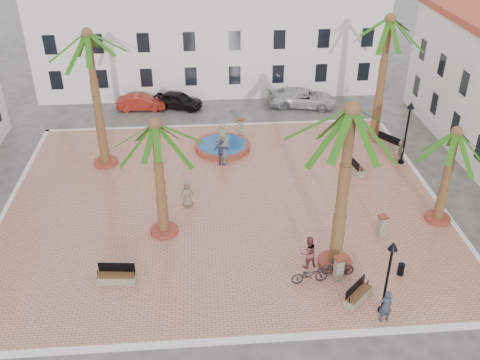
{
  "coord_description": "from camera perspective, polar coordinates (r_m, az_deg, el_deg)",
  "views": [
    {
      "loc": [
        -1.19,
        -27.27,
        17.94
      ],
      "look_at": [
        1.0,
        0.0,
        1.6
      ],
      "focal_mm": 40.0,
      "sensor_mm": 36.0,
      "label": 1
    }
  ],
  "objects": [
    {
      "name": "ground",
      "position": [
        32.67,
        -1.75,
        -2.48
      ],
      "size": [
        120.0,
        120.0,
        0.0
      ],
      "primitive_type": "plane",
      "color": "#56544F",
      "rests_on": "ground"
    },
    {
      "name": "plaza",
      "position": [
        32.63,
        -1.75,
        -2.37
      ],
      "size": [
        26.0,
        22.0,
        0.15
      ],
      "primitive_type": "cube",
      "color": "#BB745F",
      "rests_on": "ground"
    },
    {
      "name": "kerb_n",
      "position": [
        42.25,
        -2.56,
        5.81
      ],
      "size": [
        26.3,
        0.3,
        0.16
      ],
      "primitive_type": "cube",
      "color": "silver",
      "rests_on": "ground"
    },
    {
      "name": "kerb_s",
      "position": [
        24.19,
        -0.28,
        -16.74
      ],
      "size": [
        26.3,
        0.3,
        0.16
      ],
      "primitive_type": "cube",
      "color": "silver",
      "rests_on": "ground"
    },
    {
      "name": "kerb_e",
      "position": [
        35.56,
        19.66,
        -1.31
      ],
      "size": [
        0.3,
        22.3,
        0.16
      ],
      "primitive_type": "cube",
      "color": "silver",
      "rests_on": "ground"
    },
    {
      "name": "kerb_w",
      "position": [
        34.67,
        -23.77,
        -3.11
      ],
      "size": [
        0.3,
        22.3,
        0.16
      ],
      "primitive_type": "cube",
      "color": "silver",
      "rests_on": "ground"
    },
    {
      "name": "building_north",
      "position": [
        49.09,
        -3.15,
        15.23
      ],
      "size": [
        30.4,
        7.4,
        9.5
      ],
      "color": "white",
      "rests_on": "ground"
    },
    {
      "name": "fountain",
      "position": [
        38.43,
        -1.88,
        3.71
      ],
      "size": [
        3.93,
        3.93,
        2.03
      ],
      "color": "#9B3D2E",
      "rests_on": "plaza"
    },
    {
      "name": "palm_nw",
      "position": [
        34.69,
        -15.8,
        13.34
      ],
      "size": [
        5.28,
        5.28,
        9.3
      ],
      "color": "#9B3D2E",
      "rests_on": "plaza"
    },
    {
      "name": "palm_sw",
      "position": [
        27.29,
        -8.94,
        4.31
      ],
      "size": [
        5.04,
        5.04,
        6.92
      ],
      "color": "#9B3D2E",
      "rests_on": "plaza"
    },
    {
      "name": "palm_s",
      "position": [
        24.14,
        11.66,
        5.3
      ],
      "size": [
        5.62,
        5.62,
        8.97
      ],
      "color": "#9B3D2E",
      "rests_on": "plaza"
    },
    {
      "name": "palm_e",
      "position": [
        30.64,
        21.89,
        3.53
      ],
      "size": [
        4.74,
        4.74,
        5.92
      ],
      "color": "#9B3D2E",
      "rests_on": "plaza"
    },
    {
      "name": "palm_ne",
      "position": [
        38.59,
        15.52,
        14.88
      ],
      "size": [
        5.54,
        5.54,
        9.21
      ],
      "color": "#9B3D2E",
      "rests_on": "plaza"
    },
    {
      "name": "bench_s",
      "position": [
        27.26,
        -13.01,
        -10.08
      ],
      "size": [
        1.96,
        0.78,
        1.01
      ],
      "rotation": [
        0.0,
        0.0,
        -0.1
      ],
      "color": "gray",
      "rests_on": "plaza"
    },
    {
      "name": "bench_se",
      "position": [
        26.27,
        12.46,
        -11.93
      ],
      "size": [
        1.62,
        1.58,
        0.92
      ],
      "rotation": [
        0.0,
        0.0,
        0.76
      ],
      "color": "gray",
      "rests_on": "plaza"
    },
    {
      "name": "bench_e",
      "position": [
        36.42,
        12.1,
        1.38
      ],
      "size": [
        1.02,
        2.04,
        1.03
      ],
      "rotation": [
        0.0,
        0.0,
        1.79
      ],
      "color": "gray",
      "rests_on": "plaza"
    },
    {
      "name": "bench_ne",
      "position": [
        40.17,
        15.7,
        3.8
      ],
      "size": [
        1.6,
        1.95,
        1.03
      ],
      "rotation": [
        0.0,
        0.0,
        2.18
      ],
      "color": "gray",
      "rests_on": "plaza"
    },
    {
      "name": "lamppost_s",
      "position": [
        24.4,
        15.67,
        -8.78
      ],
      "size": [
        0.43,
        0.43,
        3.97
      ],
      "color": "black",
      "rests_on": "plaza"
    },
    {
      "name": "lamppost_e",
      "position": [
        37.0,
        17.48,
        5.88
      ],
      "size": [
        0.49,
        0.49,
        4.49
      ],
      "color": "black",
      "rests_on": "plaza"
    },
    {
      "name": "bollard_se",
      "position": [
        26.91,
        10.49,
        -9.23
      ],
      "size": [
        0.57,
        0.57,
        1.34
      ],
      "rotation": [
        0.0,
        0.0,
        0.22
      ],
      "color": "gray",
      "rests_on": "plaza"
    },
    {
      "name": "bollard_n",
      "position": [
        40.12,
        0.06,
        5.66
      ],
      "size": [
        0.6,
        0.6,
        1.39
      ],
      "rotation": [
        0.0,
        0.0,
        -0.24
      ],
      "color": "gray",
      "rests_on": "plaza"
    },
    {
      "name": "bollard_e",
      "position": [
        30.32,
        14.9,
        -4.71
      ],
      "size": [
        0.56,
        0.56,
        1.31
      ],
      "rotation": [
        0.0,
        0.0,
        0.22
      ],
      "color": "gray",
      "rests_on": "plaza"
    },
    {
      "name": "litter_bin",
      "position": [
        28.15,
        16.79,
        -9.1
      ],
      "size": [
        0.33,
        0.33,
        0.65
      ],
      "primitive_type": "cylinder",
      "color": "black",
      "rests_on": "plaza"
    },
    {
      "name": "cyclist_a",
      "position": [
        25.16,
        15.27,
        -12.84
      ],
      "size": [
        0.67,
        0.49,
        1.71
      ],
      "primitive_type": "imported",
      "rotation": [
        0.0,
        0.0,
        3.27
      ],
      "color": "#2E3344",
      "rests_on": "plaza"
    },
    {
      "name": "bicycle_a",
      "position": [
        26.65,
        7.42,
        -9.98
      ],
      "size": [
        1.87,
        0.79,
        0.96
      ],
      "primitive_type": "imported",
      "rotation": [
        0.0,
        0.0,
        1.66
      ],
      "color": "black",
      "rests_on": "plaza"
    },
    {
      "name": "cyclist_b",
      "position": [
        27.3,
        7.29,
        -7.66
      ],
      "size": [
        1.05,
        0.93,
        1.81
      ],
      "primitive_type": "imported",
      "rotation": [
        0.0,
        0.0,
        3.46
      ],
      "color": "brown",
      "rests_on": "plaza"
    },
    {
      "name": "bicycle_b",
      "position": [
        27.28,
        10.35,
        -9.1
      ],
      "size": [
        1.69,
        0.63,
        0.99
      ],
      "primitive_type": "imported",
      "rotation": [
        0.0,
        0.0,
        1.47
      ],
      "color": "black",
      "rests_on": "plaza"
    },
    {
      "name": "pedestrian_fountain_a",
      "position": [
        31.86,
        -5.64,
        -1.47
      ],
      "size": [
        0.84,
        0.57,
        1.67
      ],
      "primitive_type": "imported",
      "rotation": [
        0.0,
        0.0,
        -0.04
      ],
      "color": "#80684F",
      "rests_on": "plaza"
    },
    {
      "name": "pedestrian_fountain_b",
      "position": [
        36.12,
        -2.0,
        3.04
      ],
      "size": [
        1.14,
        0.52,
        1.9
      ],
      "primitive_type": "imported",
      "rotation": [
        0.0,
        0.0,
        -0.05
      ],
      "color": "#384662",
      "rests_on": "plaza"
    },
    {
      "name": "pedestrian_north",
      "position": [
        36.18,
        -1.66,
        2.9
      ],
      "size": [
        0.99,
        1.25,
        1.69
      ],
      "primitive_type": "imported",
      "rotation": [
        0.0,
        0.0,
        1.96
      ],
      "color": "#505055",
      "rests_on": "plaza"
    },
    {
      "name": "pedestrian_east",
      "position": [
        38.15,
        16.84,
        3.06
      ],
      "size": [
        1.06,
        1.64,
        1.7
      ],
      "primitive_type": "imported",
      "rotation": [
        0.0,
        0.0,
        -1.96
      ],
      "color": "gray",
      "rests_on": "plaza"
    },
    {
      "name": "car_black",
      "position": [
        45.69,
        -6.63,
        8.46
      ],
      "size": [
        4.43,
        3.0,
        1.4
      ],
      "primitive_type": "imported",
      "rotation": [
        0.0,
        0.0,
        1.21
      ],
      "color": "black",
      "rests_on": "ground"
    },
    {
      "name": "car_red",
      "position": [
        45.82,
        -10.48,
        8.17
      ],
      "size": [
        4.04,
        1.48,
        1.32
      ],
      "primitive_type": "imported",
      "rotation": [
        0.0,
        0.0,
        1.55
      ],
      "color": "maroon",
      "rests_on": "ground"
    },
    {
      "name": "car_silver",
      "position": [
        46.17,
        6.02,
        8.76
      ],
      "size": [
        5.01,
        2.35,
        1.41
      ],
      "primitive_type": "imported",
      "rotation": [
        0.0,
        0.0,
        1.65
      ],
      "color": "#B1B1BA",
      "rests_on": "ground"
    },
    {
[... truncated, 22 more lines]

